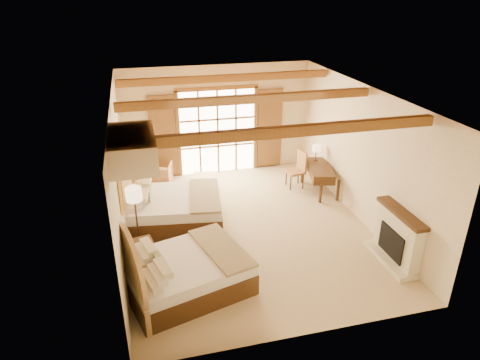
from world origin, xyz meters
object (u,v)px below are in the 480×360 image
object	(u,v)px
bed_far	(165,207)
armchair	(159,174)
desk	(320,178)
bed_near	(178,271)
nightstand	(143,254)

from	to	relation	value
bed_far	armchair	size ratio (longest dim) A/B	3.63
bed_far	desk	xyz separation A→B (m)	(4.26, 0.74, -0.06)
bed_near	desk	world-z (taller)	bed_near
armchair	desk	world-z (taller)	desk
armchair	desk	distance (m)	4.50
bed_near	bed_far	size ratio (longest dim) A/B	1.03
bed_near	armchair	world-z (taller)	bed_near
nightstand	bed_near	bearing A→B (deg)	-69.37
bed_near	armchair	bearing A→B (deg)	74.08
bed_far	desk	size ratio (longest dim) A/B	1.70
desk	bed_near	bearing A→B (deg)	-128.39
bed_far	nightstand	world-z (taller)	bed_far
bed_near	armchair	distance (m)	4.78
nightstand	desk	distance (m)	5.39
nightstand	armchair	xyz separation A→B (m)	(0.63, 3.82, 0.04)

